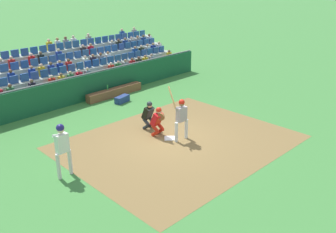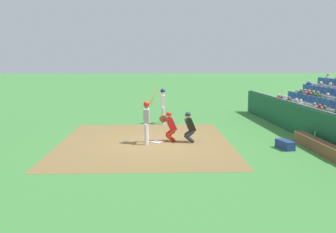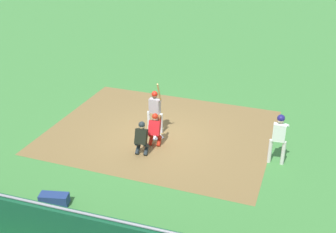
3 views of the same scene
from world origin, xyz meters
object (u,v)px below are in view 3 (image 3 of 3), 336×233
batter_at_plate (155,107)px  dugout_bench (20,218)px  water_bottle_on_bench (29,213)px  home_plate_marker (157,137)px  on_deck_batter (279,134)px  equipment_duffel_bag (54,199)px  home_plate_umpire (142,137)px  catcher_crouching (155,128)px

batter_at_plate → dugout_bench: (-1.78, -6.39, -0.87)m
batter_at_plate → water_bottle_on_bench: bearing=-101.8°
home_plate_marker → water_bottle_on_bench: (-1.57, -6.06, 0.55)m
home_plate_marker → on_deck_batter: 4.76m
water_bottle_on_bench → equipment_duffel_bag: (-0.01, 1.18, -0.40)m
water_bottle_on_bench → on_deck_batter: 8.30m
dugout_bench → equipment_duffel_bag: 1.17m
home_plate_umpire → on_deck_batter: on_deck_batter is taller
equipment_duffel_bag → catcher_crouching: bearing=56.1°
home_plate_umpire → equipment_duffel_bag: 3.86m
equipment_duffel_bag → on_deck_batter: 7.62m
batter_at_plate → catcher_crouching: size_ratio=1.76×
equipment_duffel_bag → on_deck_batter: bearing=23.0°
catcher_crouching → dugout_bench: catcher_crouching is taller
batter_at_plate → catcher_crouching: bearing=-70.6°
home_plate_marker → equipment_duffel_bag: (-1.58, -4.88, 0.15)m
catcher_crouching → on_deck_batter: bearing=0.5°
home_plate_marker → equipment_duffel_bag: equipment_duffel_bag is taller
batter_at_plate → catcher_crouching: 1.10m
home_plate_umpire → on_deck_batter: bearing=10.0°
batter_at_plate → home_plate_umpire: bearing=-86.7°
home_plate_marker → batter_at_plate: batter_at_plate is taller
catcher_crouching → home_plate_marker: bearing=103.6°
water_bottle_on_bench → dugout_bench: bearing=169.1°
dugout_bench → water_bottle_on_bench: (0.42, -0.08, 0.35)m
water_bottle_on_bench → home_plate_umpire: bearing=72.8°
water_bottle_on_bench → equipment_duffel_bag: water_bottle_on_bench is taller
equipment_duffel_bag → water_bottle_on_bench: bearing=-101.8°
dugout_bench → on_deck_batter: (6.57, 5.46, 0.95)m
dugout_bench → on_deck_batter: bearing=39.7°
on_deck_batter → equipment_duffel_bag: bearing=-144.7°
equipment_duffel_bag → dugout_bench: bearing=-122.6°
home_plate_umpire → equipment_duffel_bag: (-1.47, -3.53, -0.53)m
home_plate_umpire → water_bottle_on_bench: (-1.46, -4.71, -0.14)m
home_plate_marker → home_plate_umpire: bearing=-94.5°
home_plate_umpire → water_bottle_on_bench: bearing=-107.2°
dugout_bench → catcher_crouching: bearing=68.7°
batter_at_plate → water_bottle_on_bench: size_ratio=8.84×
batter_at_plate → home_plate_umpire: 1.81m
batter_at_plate → home_plate_marker: bearing=-63.5°
catcher_crouching → water_bottle_on_bench: catcher_crouching is taller
catcher_crouching → equipment_duffel_bag: size_ratio=1.49×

